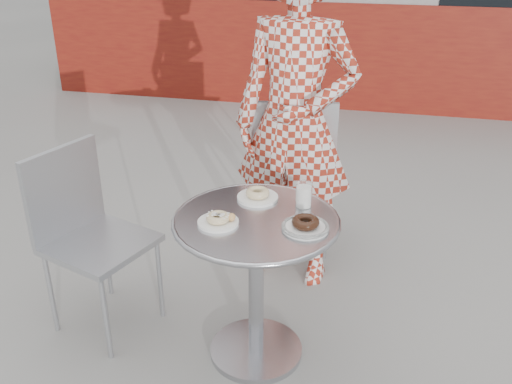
% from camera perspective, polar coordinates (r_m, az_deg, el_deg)
% --- Properties ---
extents(ground, '(60.00, 60.00, 0.00)m').
position_cam_1_polar(ground, '(2.55, 0.65, -16.15)').
color(ground, '#9D9B96').
rests_on(ground, ground).
extents(bistro_table, '(0.65, 0.65, 0.66)m').
position_cam_1_polar(bistro_table, '(2.27, 0.01, -6.25)').
color(bistro_table, silver).
rests_on(bistro_table, ground).
extents(chair_far, '(0.49, 0.49, 0.89)m').
position_cam_1_polar(chair_far, '(3.20, 3.63, -0.75)').
color(chair_far, '#A9ABB1').
rests_on(chair_far, ground).
extents(chair_left, '(0.51, 0.50, 0.83)m').
position_cam_1_polar(chair_left, '(2.67, -15.05, -8.06)').
color(chair_left, '#A9ABB1').
rests_on(chair_left, ground).
extents(seated_person, '(0.64, 0.47, 1.63)m').
position_cam_1_polar(seated_person, '(2.72, 3.96, 6.77)').
color(seated_person, maroon).
rests_on(seated_person, ground).
extents(plate_far, '(0.17, 0.17, 0.04)m').
position_cam_1_polar(plate_far, '(2.33, 0.16, -0.31)').
color(plate_far, white).
rests_on(plate_far, bistro_table).
extents(plate_near, '(0.16, 0.16, 0.04)m').
position_cam_1_polar(plate_near, '(2.15, -3.74, -2.77)').
color(plate_near, white).
rests_on(plate_near, bistro_table).
extents(plate_checker, '(0.18, 0.18, 0.05)m').
position_cam_1_polar(plate_checker, '(2.12, 4.96, -3.35)').
color(plate_checker, white).
rests_on(plate_checker, bistro_table).
extents(milk_cup, '(0.07, 0.07, 0.10)m').
position_cam_1_polar(milk_cup, '(2.27, 4.80, -0.35)').
color(milk_cup, white).
rests_on(milk_cup, bistro_table).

